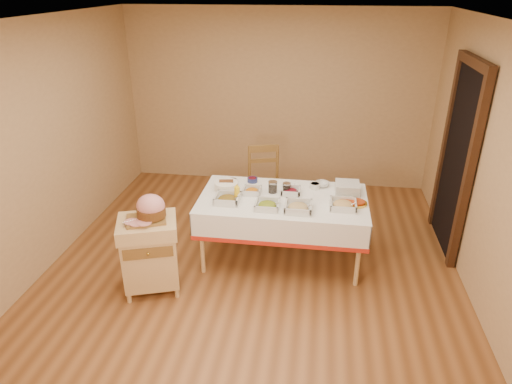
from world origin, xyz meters
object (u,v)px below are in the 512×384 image
butcher_cart (150,251)px  ham_on_board (150,209)px  dining_table (283,211)px  dining_chair (265,183)px  preserve_jar_right (287,188)px  plate_stack (347,188)px  brass_platter (353,203)px  preserve_jar_left (273,188)px  bread_basket (226,186)px  mustard_bottle (237,192)px

butcher_cart → ham_on_board: 0.46m
dining_table → ham_on_board: 1.47m
dining_chair → preserve_jar_right: (0.35, -0.82, 0.31)m
plate_stack → brass_platter: (0.05, -0.29, -0.04)m
ham_on_board → preserve_jar_left: (1.09, 0.87, -0.09)m
ham_on_board → preserve_jar_left: bearing=38.6°
bread_basket → plate_stack: (1.34, 0.13, 0.01)m
dining_chair → mustard_bottle: bearing=-99.0°
butcher_cart → preserve_jar_right: preserve_jar_right is taller
preserve_jar_left → plate_stack: (0.82, 0.12, -0.00)m
bread_basket → brass_platter: (1.39, -0.16, -0.03)m
dining_chair → preserve_jar_right: bearing=-67.1°
butcher_cart → preserve_jar_left: bearing=38.6°
ham_on_board → preserve_jar_right: bearing=35.5°
dining_chair → ham_on_board: ham_on_board is taller
dining_table → mustard_bottle: bearing=-167.3°
preserve_jar_left → brass_platter: size_ratio=0.43×
preserve_jar_left → mustard_bottle: mustard_bottle is taller
dining_chair → ham_on_board: bearing=-117.8°
dining_table → plate_stack: size_ratio=6.94×
dining_table → plate_stack: (0.69, 0.24, 0.22)m
dining_table → dining_chair: dining_chair is taller
preserve_jar_right → preserve_jar_left: bearing=-173.4°
dining_table → ham_on_board: bearing=-148.4°
plate_stack → ham_on_board: bearing=-152.5°
mustard_bottle → bread_basket: mustard_bottle is taller
preserve_jar_right → dining_table: bearing=-100.5°
dining_chair → preserve_jar_left: dining_chair is taller
preserve_jar_right → plate_stack: 0.67m
mustard_bottle → preserve_jar_right: bearing=25.9°
butcher_cart → bread_basket: 1.14m
dining_chair → plate_stack: dining_chair is taller
preserve_jar_right → butcher_cart: bearing=-144.4°
preserve_jar_left → brass_platter: bearing=-11.2°
preserve_jar_left → butcher_cart: bearing=-141.4°
dining_chair → ham_on_board: (-0.90, -1.71, 0.41)m
dining_table → brass_platter: brass_platter is taller
dining_table → preserve_jar_right: bearing=79.5°
dining_table → bread_basket: 0.69m
dining_table → dining_chair: bearing=108.4°
plate_stack → brass_platter: 0.30m
dining_chair → preserve_jar_right: size_ratio=8.42×
ham_on_board → preserve_jar_left: ham_on_board is taller
plate_stack → mustard_bottle: bearing=-163.3°
ham_on_board → brass_platter: size_ratio=1.27×
dining_chair → bread_basket: dining_chair is taller
butcher_cart → preserve_jar_right: bearing=35.6°
mustard_bottle → plate_stack: bearing=16.7°
brass_platter → ham_on_board: bearing=-160.4°
mustard_bottle → brass_platter: (1.23, 0.06, -0.06)m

